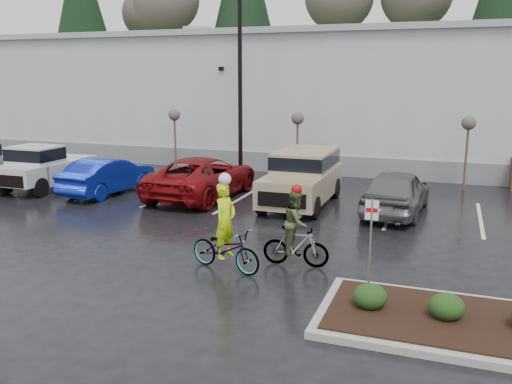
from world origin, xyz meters
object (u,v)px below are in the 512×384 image
(sapling_mid, at_px, (298,122))
(car_blue, at_px, (108,175))
(fire_lane_sign, at_px, (371,234))
(pickup_white, at_px, (51,165))
(cyclist_hivis, at_px, (226,241))
(suv_tan, at_px, (301,179))
(car_grey, at_px, (396,192))
(sapling_east, at_px, (468,127))
(sapling_west, at_px, (174,118))
(car_red, at_px, (203,177))
(lamppost, at_px, (240,57))
(cyclist_olive, at_px, (296,236))

(sapling_mid, bearing_deg, car_blue, -138.70)
(fire_lane_sign, height_order, pickup_white, fire_lane_sign)
(sapling_mid, height_order, cyclist_hivis, sapling_mid)
(suv_tan, xyz_separation_m, car_grey, (3.54, -0.09, -0.22))
(sapling_mid, relative_size, cyclist_hivis, 1.27)
(sapling_mid, height_order, car_blue, sapling_mid)
(sapling_mid, xyz_separation_m, cyclist_hivis, (1.64, -12.56, -1.95))
(sapling_east, distance_m, suv_tan, 7.98)
(sapling_west, height_order, car_blue, sapling_west)
(car_red, xyz_separation_m, car_grey, (7.69, -0.14, -0.02))
(lamppost, xyz_separation_m, cyclist_hivis, (4.14, -11.56, -4.91))
(car_red, xyz_separation_m, cyclist_olive, (5.80, -6.62, -0.03))
(pickup_white, distance_m, car_blue, 3.12)
(lamppost, relative_size, sapling_mid, 2.88)
(pickup_white, xyz_separation_m, car_red, (7.14, 0.53, -0.15))
(sapling_west, xyz_separation_m, sapling_east, (14.00, 0.00, 0.00))
(sapling_mid, height_order, sapling_east, same)
(sapling_mid, bearing_deg, lamppost, -158.20)
(car_red, relative_size, cyclist_hivis, 2.36)
(lamppost, relative_size, sapling_east, 2.88)
(sapling_east, height_order, cyclist_olive, sapling_east)
(sapling_east, xyz_separation_m, car_grey, (-2.36, -5.19, -1.91))
(lamppost, relative_size, pickup_white, 1.77)
(sapling_west, bearing_deg, car_red, -51.99)
(suv_tan, bearing_deg, sapling_west, 147.84)
(pickup_white, bearing_deg, cyclist_hivis, -31.63)
(lamppost, distance_m, pickup_white, 9.74)
(lamppost, height_order, car_grey, lamppost)
(lamppost, height_order, cyclist_olive, lamppost)
(car_grey, bearing_deg, pickup_white, 5.73)
(suv_tan, bearing_deg, lamppost, 135.05)
(fire_lane_sign, relative_size, car_grey, 0.46)
(sapling_west, bearing_deg, cyclist_hivis, -57.04)
(sapling_mid, height_order, fire_lane_sign, sapling_mid)
(car_blue, height_order, cyclist_olive, cyclist_olive)
(car_blue, distance_m, suv_tan, 8.23)
(pickup_white, bearing_deg, lamppost, 32.42)
(sapling_mid, relative_size, car_grey, 0.67)
(car_grey, relative_size, cyclist_hivis, 1.89)
(lamppost, height_order, suv_tan, lamppost)
(car_grey, bearing_deg, cyclist_olive, 77.94)
(lamppost, bearing_deg, suv_tan, -44.95)
(car_grey, bearing_deg, car_red, 3.19)
(lamppost, relative_size, sapling_west, 2.88)
(fire_lane_sign, bearing_deg, car_blue, 149.48)
(car_blue, height_order, car_grey, car_grey)
(sapling_east, distance_m, car_grey, 6.01)
(cyclist_hivis, bearing_deg, cyclist_olive, -46.57)
(sapling_east, bearing_deg, fire_lane_sign, -99.75)
(pickup_white, bearing_deg, car_grey, 1.48)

